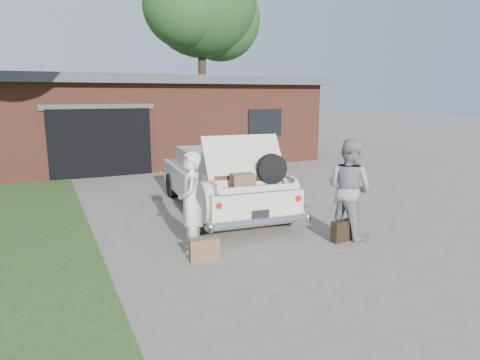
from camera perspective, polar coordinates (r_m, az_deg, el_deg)
name	(u,v)px	position (r m, az deg, el deg)	size (l,w,h in m)	color
ground	(254,247)	(7.63, 1.94, -8.94)	(90.00, 90.00, 0.00)	gray
house	(151,118)	(18.36, -11.83, 8.08)	(12.80, 7.80, 3.30)	brown
tree_right	(203,7)	(25.20, -5.00, 22.05)	(7.00, 6.09, 10.71)	#38281E
sedan	(221,180)	(9.87, -2.55, 0.05)	(2.29, 5.00, 1.85)	beige
woman_left	(191,203)	(7.23, -6.60, -3.02)	(0.63, 0.41, 1.72)	silver
woman_right	(349,189)	(8.20, 14.29, -1.11)	(0.90, 0.70, 1.85)	gray
suitcase_left	(204,250)	(7.00, -4.80, -9.25)	(0.48, 0.15, 0.37)	brown
suitcase_right	(343,231)	(8.11, 13.58, -6.57)	(0.50, 0.16, 0.39)	black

